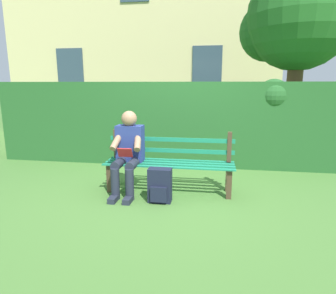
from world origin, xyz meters
The scene contains 7 objects.
ground centered at (0.00, 0.00, 0.00)m, with size 60.00×60.00×0.00m, color #477533.
park_bench centered at (0.00, -0.06, 0.42)m, with size 1.84×0.46×0.86m.
person_seated centered at (0.57, 0.10, 0.61)m, with size 0.44×0.73×1.16m.
hedge_backdrop centered at (0.31, -1.62, 0.81)m, with size 6.55×0.70×1.62m.
tree centered at (-2.16, -2.72, 2.78)m, with size 2.22×2.12×3.90m.
building_facade centered at (1.90, -7.00, 3.69)m, with size 8.95×3.22×7.37m.
backpack centered at (0.06, 0.40, 0.22)m, with size 0.30×0.24×0.45m.
Camera 1 is at (-0.62, 4.00, 1.53)m, focal length 31.44 mm.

